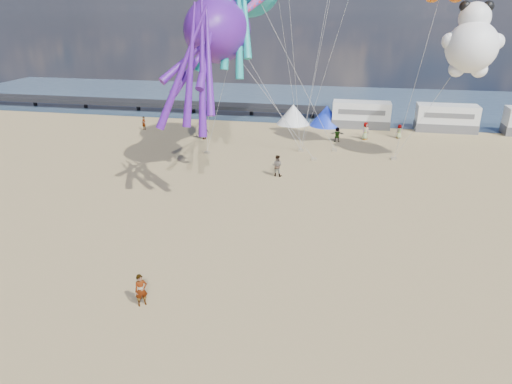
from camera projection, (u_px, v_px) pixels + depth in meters
name	position (u px, v px, depth m)	size (l,w,h in m)	color
ground	(223.00, 350.00, 18.80)	(120.00, 120.00, 0.00)	tan
water	(318.00, 101.00, 68.81)	(120.00, 120.00, 0.00)	#334A62
pier	(111.00, 102.00, 63.51)	(60.00, 3.00, 0.50)	black
motorhome_0	(361.00, 114.00, 53.52)	(6.60, 2.50, 3.00)	silver
motorhome_1	(446.00, 118.00, 51.80)	(6.60, 2.50, 3.00)	silver
tent_white	(293.00, 114.00, 55.09)	(4.00, 4.00, 2.40)	white
tent_blue	(327.00, 116.00, 54.36)	(4.00, 4.00, 2.40)	#1933CC
standing_person	(141.00, 290.00, 21.38)	(0.60, 0.39, 1.63)	tan
beachgoer_0	(365.00, 131.00, 48.68)	(0.68, 0.45, 1.86)	#7F6659
beachgoer_1	(277.00, 166.00, 38.00)	(0.89, 0.58, 1.82)	#7F6659
beachgoer_2	(204.00, 131.00, 48.76)	(0.88, 0.68, 1.81)	#7F6659
beachgoer_4	(337.00, 134.00, 47.88)	(0.92, 0.38, 1.56)	#7F6659
beachgoer_5	(144.00, 123.00, 52.61)	(1.42, 0.45, 1.54)	#7F6659
beachgoer_6	(399.00, 131.00, 49.18)	(0.55, 0.36, 1.50)	#7F6659
sandbag_a	(207.00, 153.00, 44.08)	(0.50, 0.35, 0.22)	gray
sandbag_b	(314.00, 159.00, 42.16)	(0.50, 0.35, 0.22)	gray
sandbag_c	(394.00, 159.00, 42.35)	(0.50, 0.35, 0.22)	gray
sandbag_d	(335.00, 150.00, 44.93)	(0.50, 0.35, 0.22)	gray
sandbag_e	(301.00, 150.00, 44.81)	(0.50, 0.35, 0.22)	gray
kite_octopus_purple	(218.00, 30.00, 33.97)	(4.23, 9.88, 11.29)	#4C158A
kite_panda	(472.00, 47.00, 36.35)	(4.88, 4.60, 6.89)	white
windsock_left	(214.00, 5.00, 36.66)	(1.10, 6.06, 6.06)	red
windsock_right	(220.00, 10.00, 39.37)	(0.90, 5.66, 5.66)	red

